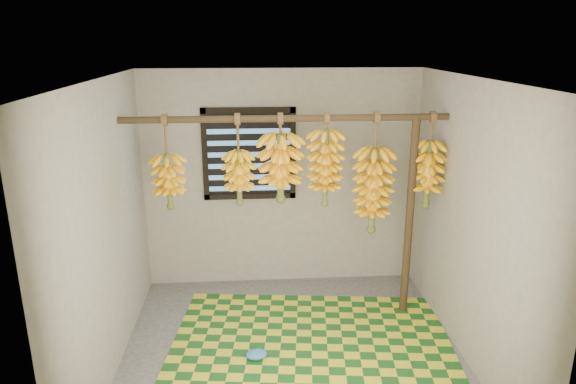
{
  "coord_description": "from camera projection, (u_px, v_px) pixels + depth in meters",
  "views": [
    {
      "loc": [
        -0.33,
        -3.92,
        2.71
      ],
      "look_at": [
        0.0,
        0.55,
        1.35
      ],
      "focal_mm": 32.0,
      "sensor_mm": 36.0,
      "label": 1
    }
  ],
  "objects": [
    {
      "name": "banana_bunch_b",
      "position": [
        280.0,
        168.0,
        4.76
      ],
      "size": [
        0.39,
        0.39,
        0.83
      ],
      "color": "brown",
      "rests_on": "hanging_pole"
    },
    {
      "name": "wall_right",
      "position": [
        471.0,
        224.0,
        4.3
      ],
      "size": [
        0.01,
        3.0,
        2.4
      ],
      "primitive_type": "cube",
      "color": "gray",
      "rests_on": "floor"
    },
    {
      "name": "support_post",
      "position": [
        409.0,
        219.0,
        5.01
      ],
      "size": [
        0.08,
        0.08,
        2.0
      ],
      "primitive_type": "cylinder",
      "color": "#3E301D",
      "rests_on": "floor"
    },
    {
      "name": "plastic_bag",
      "position": [
        256.0,
        354.0,
        4.48
      ],
      "size": [
        0.21,
        0.16,
        0.08
      ],
      "primitive_type": "ellipsoid",
      "rotation": [
        0.0,
        0.0,
        0.12
      ],
      "color": "#3272BC",
      "rests_on": "woven_mat"
    },
    {
      "name": "floor",
      "position": [
        292.0,
        356.0,
        4.55
      ],
      "size": [
        3.0,
        3.0,
        0.01
      ],
      "primitive_type": "cube",
      "color": "#474747",
      "rests_on": "ground"
    },
    {
      "name": "banana_bunch_c",
      "position": [
        239.0,
        177.0,
        4.76
      ],
      "size": [
        0.29,
        0.29,
        0.86
      ],
      "color": "brown",
      "rests_on": "hanging_pole"
    },
    {
      "name": "wall_back",
      "position": [
        282.0,
        180.0,
        5.63
      ],
      "size": [
        3.0,
        0.01,
        2.4
      ],
      "primitive_type": "cube",
      "color": "gray",
      "rests_on": "floor"
    },
    {
      "name": "banana_bunch_a",
      "position": [
        169.0,
        181.0,
        4.72
      ],
      "size": [
        0.31,
        0.31,
        0.88
      ],
      "color": "brown",
      "rests_on": "hanging_pole"
    },
    {
      "name": "banana_bunch_f",
      "position": [
        428.0,
        174.0,
        4.89
      ],
      "size": [
        0.31,
        0.31,
        0.93
      ],
      "color": "brown",
      "rests_on": "hanging_pole"
    },
    {
      "name": "banana_bunch_d",
      "position": [
        325.0,
        168.0,
        4.8
      ],
      "size": [
        0.33,
        0.33,
        0.89
      ],
      "color": "brown",
      "rests_on": "hanging_pole"
    },
    {
      "name": "window",
      "position": [
        249.0,
        154.0,
        5.5
      ],
      "size": [
        1.0,
        0.04,
        1.0
      ],
      "color": "black",
      "rests_on": "wall_back"
    },
    {
      "name": "woven_mat",
      "position": [
        312.0,
        351.0,
        4.6
      ],
      "size": [
        2.77,
        2.31,
        0.01
      ],
      "primitive_type": "cube",
      "rotation": [
        0.0,
        0.0,
        -0.11
      ],
      "color": "#174E19",
      "rests_on": "floor"
    },
    {
      "name": "wall_left",
      "position": [
        105.0,
        234.0,
        4.09
      ],
      "size": [
        0.01,
        3.0,
        2.4
      ],
      "primitive_type": "cube",
      "color": "gray",
      "rests_on": "floor"
    },
    {
      "name": "ceiling",
      "position": [
        293.0,
        79.0,
        3.85
      ],
      "size": [
        3.0,
        3.0,
        0.01
      ],
      "primitive_type": "cube",
      "color": "silver",
      "rests_on": "wall_back"
    },
    {
      "name": "banana_bunch_e",
      "position": [
        373.0,
        190.0,
        4.89
      ],
      "size": [
        0.36,
        0.36,
        1.17
      ],
      "color": "brown",
      "rests_on": "hanging_pole"
    },
    {
      "name": "hanging_pole",
      "position": [
        287.0,
        118.0,
        4.63
      ],
      "size": [
        3.0,
        0.06,
        0.06
      ],
      "primitive_type": "cylinder",
      "rotation": [
        0.0,
        1.57,
        0.0
      ],
      "color": "#3E301D",
      "rests_on": "wall_left"
    }
  ]
}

